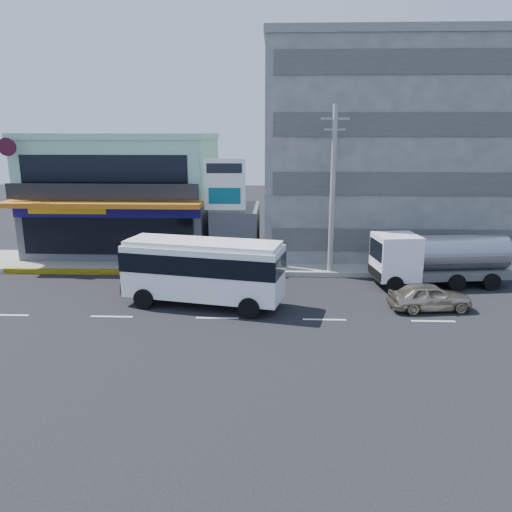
# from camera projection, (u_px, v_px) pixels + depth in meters

# --- Properties ---
(ground) EXTENTS (120.00, 120.00, 0.00)m
(ground) POSITION_uv_depth(u_px,v_px,m) (217.00, 318.00, 23.32)
(ground) COLOR black
(ground) RESTS_ON ground
(sidewalk) EXTENTS (70.00, 5.00, 0.30)m
(sidewalk) POSITION_uv_depth(u_px,v_px,m) (311.00, 264.00, 32.30)
(sidewalk) COLOR gray
(sidewalk) RESTS_ON ground
(shop_building) EXTENTS (12.40, 11.70, 8.00)m
(shop_building) POSITION_uv_depth(u_px,v_px,m) (129.00, 195.00, 36.18)
(shop_building) COLOR #434348
(shop_building) RESTS_ON ground
(concrete_building) EXTENTS (16.00, 12.00, 14.00)m
(concrete_building) POSITION_uv_depth(u_px,v_px,m) (378.00, 153.00, 35.79)
(concrete_building) COLOR gray
(concrete_building) RESTS_ON ground
(gap_structure) EXTENTS (3.00, 6.00, 3.50)m
(gap_structure) POSITION_uv_depth(u_px,v_px,m) (237.00, 232.00, 34.53)
(gap_structure) COLOR #434348
(gap_structure) RESTS_ON ground
(satellite_dish) EXTENTS (1.50, 1.50, 0.15)m
(satellite_dish) POSITION_uv_depth(u_px,v_px,m) (235.00, 208.00, 33.12)
(satellite_dish) COLOR slate
(satellite_dish) RESTS_ON gap_structure
(billboard) EXTENTS (2.60, 0.18, 6.90)m
(billboard) POSITION_uv_depth(u_px,v_px,m) (225.00, 190.00, 31.07)
(billboard) COLOR gray
(billboard) RESTS_ON ground
(utility_pole_near) EXTENTS (1.60, 0.30, 10.00)m
(utility_pole_near) POSITION_uv_depth(u_px,v_px,m) (333.00, 191.00, 29.02)
(utility_pole_near) COLOR #999993
(utility_pole_near) RESTS_ON ground
(minibus) EXTENTS (8.22, 4.12, 3.29)m
(minibus) POSITION_uv_depth(u_px,v_px,m) (203.00, 267.00, 24.64)
(minibus) COLOR white
(minibus) RESTS_ON ground
(sedan) EXTENTS (4.11, 2.06, 1.35)m
(sedan) POSITION_uv_depth(u_px,v_px,m) (430.00, 297.00, 24.27)
(sedan) COLOR #B9AB8E
(sedan) RESTS_ON ground
(tanker_truck) EXTENTS (7.79, 3.28, 2.98)m
(tanker_truck) POSITION_uv_depth(u_px,v_px,m) (436.00, 258.00, 27.88)
(tanker_truck) COLOR white
(tanker_truck) RESTS_ON ground
(motorcycle_rider) EXTENTS (1.92, 1.34, 2.34)m
(motorcycle_rider) POSITION_uv_depth(u_px,v_px,m) (155.00, 274.00, 27.74)
(motorcycle_rider) COLOR #4E0B0C
(motorcycle_rider) RESTS_ON ground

